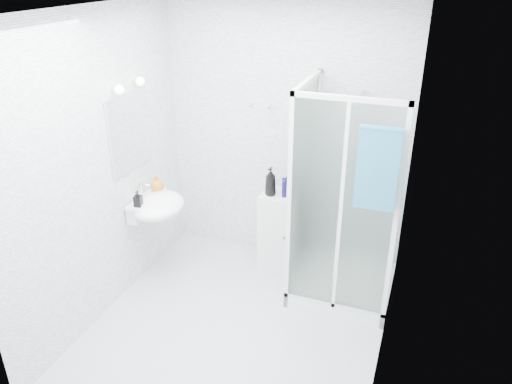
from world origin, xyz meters
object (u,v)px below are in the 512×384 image
at_px(hand_towel, 378,167).
at_px(soap_dispenser_black, 138,199).
at_px(shampoo_bottle_a, 271,181).
at_px(soap_dispenser_orange, 157,184).
at_px(wall_basin, 156,206).
at_px(storage_cabinet, 279,231).
at_px(shampoo_bottle_b, 288,184).
at_px(shower_enclosure, 335,253).

distance_m(hand_towel, soap_dispenser_black, 2.14).
bearing_deg(shampoo_bottle_a, soap_dispenser_orange, -159.48).
height_order(wall_basin, soap_dispenser_orange, soap_dispenser_orange).
relative_size(wall_basin, shampoo_bottle_a, 1.97).
bearing_deg(soap_dispenser_black, storage_cabinet, 34.85).
bearing_deg(hand_towel, wall_basin, 177.55).
xyz_separation_m(shampoo_bottle_a, shampoo_bottle_b, (0.16, 0.05, -0.02)).
height_order(wall_basin, shampoo_bottle_a, shampoo_bottle_a).
xyz_separation_m(wall_basin, storage_cabinet, (1.03, 0.59, -0.39)).
bearing_deg(hand_towel, shampoo_bottle_a, 148.81).
relative_size(shower_enclosure, wall_basin, 3.57).
bearing_deg(wall_basin, shampoo_bottle_a, 29.90).
bearing_deg(storage_cabinet, shower_enclosure, -20.76).
bearing_deg(soap_dispenser_orange, shower_enclosure, 5.07).
relative_size(hand_towel, soap_dispenser_black, 4.43).
bearing_deg(soap_dispenser_orange, shampoo_bottle_a, 20.52).
distance_m(storage_cabinet, shampoo_bottle_b, 0.54).
bearing_deg(soap_dispenser_black, shower_enclosure, 15.92).
distance_m(shower_enclosure, soap_dispenser_orange, 1.81).
xyz_separation_m(storage_cabinet, soap_dispenser_black, (-1.10, -0.76, 0.53)).
xyz_separation_m(shower_enclosure, soap_dispenser_orange, (-1.73, -0.15, 0.50)).
relative_size(shampoo_bottle_a, soap_dispenser_orange, 1.76).
xyz_separation_m(wall_basin, shampoo_bottle_b, (1.11, 0.59, 0.14)).
relative_size(wall_basin, hand_towel, 0.84).
bearing_deg(storage_cabinet, wall_basin, -147.54).
height_order(shower_enclosure, soap_dispenser_black, shower_enclosure).
xyz_separation_m(wall_basin, shampoo_bottle_a, (0.95, 0.55, 0.17)).
xyz_separation_m(wall_basin, hand_towel, (1.99, -0.09, 0.70)).
bearing_deg(shampoo_bottle_a, shower_enclosure, -17.96).
height_order(hand_towel, soap_dispenser_orange, hand_towel).
bearing_deg(soap_dispenser_orange, wall_basin, -65.40).
xyz_separation_m(shampoo_bottle_b, soap_dispenser_orange, (-1.18, -0.43, 0.00)).
relative_size(wall_basin, soap_dispenser_orange, 3.48).
distance_m(shower_enclosure, storage_cabinet, 0.69).
bearing_deg(shampoo_bottle_b, hand_towel, -37.42).
relative_size(shampoo_bottle_b, soap_dispenser_black, 1.60).
xyz_separation_m(shower_enclosure, storage_cabinet, (-0.63, 0.27, -0.04)).
distance_m(shampoo_bottle_b, soap_dispenser_orange, 1.26).
bearing_deg(wall_basin, shower_enclosure, 10.81).
height_order(hand_towel, shampoo_bottle_b, hand_towel).
height_order(shampoo_bottle_a, shampoo_bottle_b, shampoo_bottle_a).
bearing_deg(hand_towel, storage_cabinet, 145.03).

